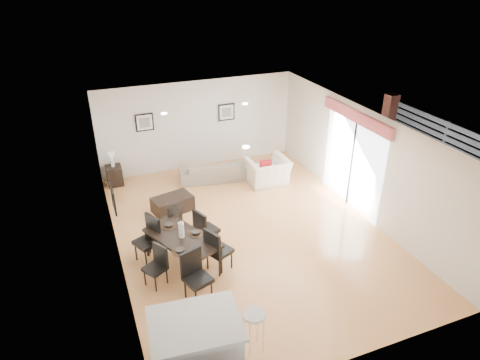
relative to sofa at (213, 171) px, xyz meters
name	(u,v)px	position (x,y,z in m)	size (l,w,h in m)	color
ground	(249,232)	(-0.07, -2.93, -0.28)	(8.00, 8.00, 0.00)	tan
wall_back	(198,125)	(-0.07, 1.07, 1.07)	(6.00, 0.04, 2.70)	silver
wall_front	(354,298)	(-0.07, -6.93, 1.07)	(6.00, 0.04, 2.70)	silver
wall_left	(113,207)	(-3.07, -2.93, 1.07)	(0.04, 8.00, 2.70)	silver
wall_right	(361,161)	(2.93, -2.93, 1.07)	(0.04, 8.00, 2.70)	silver
ceiling	(250,125)	(-0.07, -2.93, 2.42)	(6.00, 8.00, 0.02)	white
sofa	(213,171)	(0.00, 0.00, 0.00)	(1.93, 0.75, 0.56)	gray
armchair	(267,171)	(1.40, -0.78, 0.09)	(1.15, 1.00, 0.75)	#F1E2D0
courtyard_plant_a	(448,182)	(5.73, -3.24, 0.08)	(0.66, 0.57, 0.73)	#385223
courtyard_plant_b	(401,157)	(5.79, -1.30, 0.01)	(0.33, 0.33, 0.59)	#385223
dining_table	(182,240)	(-1.83, -3.55, 0.35)	(1.44, 1.87, 0.70)	black
dining_chair_wnear	(157,263)	(-2.44, -3.93, 0.20)	(0.53, 0.53, 0.87)	black
dining_chair_wfar	(150,236)	(-2.42, -3.09, 0.29)	(0.61, 0.61, 1.03)	black
dining_chair_enear	(216,248)	(-1.24, -4.00, 0.28)	(0.60, 0.60, 1.01)	black
dining_chair_efar	(204,227)	(-1.24, -3.16, 0.26)	(0.57, 0.57, 0.97)	black
dining_chair_head	(195,272)	(-1.86, -4.58, 0.29)	(0.58, 0.58, 1.02)	black
dining_chair_foot	(172,219)	(-1.79, -2.50, 0.23)	(0.57, 0.57, 0.92)	black
vase	(181,224)	(-1.83, -3.55, 0.74)	(0.80, 1.31, 0.74)	white
coffee_table	(173,204)	(-1.52, -1.32, -0.08)	(0.99, 0.60, 0.40)	black
side_table	(115,175)	(-2.72, 0.72, 0.01)	(0.43, 0.43, 0.58)	black
table_lamp	(112,158)	(-2.72, 0.72, 0.57)	(0.22, 0.22, 0.43)	white
cushion	(266,166)	(1.30, -0.89, 0.31)	(0.34, 0.11, 0.34)	#A6151A
kitchen_island	(196,345)	(-2.30, -6.16, 0.21)	(1.49, 1.21, 0.98)	silver
bar_stool	(254,319)	(-1.33, -6.16, 0.40)	(0.36, 0.36, 0.80)	silver
framed_print_back_left	(144,122)	(-1.67, 1.04, 1.37)	(0.52, 0.04, 0.52)	black
framed_print_back_right	(226,112)	(0.83, 1.04, 1.37)	(0.52, 0.04, 0.52)	black
framed_print_left_wall	(113,198)	(-3.04, -3.13, 1.37)	(0.04, 0.52, 0.52)	black
sliding_door	(354,145)	(2.89, -2.63, 1.38)	(0.12, 2.70, 2.57)	white
courtyard	(431,146)	(6.10, -2.07, 0.64)	(6.00, 6.00, 2.00)	gray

